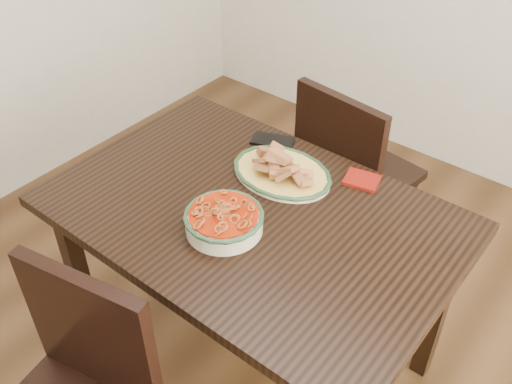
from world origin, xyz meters
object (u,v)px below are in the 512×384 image
Objects in this scene: noodle_bowl at (224,219)px; smartphone at (273,141)px; dining_table at (252,230)px; fish_plate at (282,165)px; chair_far at (350,169)px.

noodle_bowl is 1.59× the size of smartphone.
smartphone is (-0.18, 0.35, 0.09)m from dining_table.
fish_plate is at bearing -65.74° from smartphone.
dining_table is 8.30× the size of smartphone.
smartphone reaches higher than dining_table.
chair_far is at bearing 91.08° from noodle_bowl.
chair_far is 0.87m from noodle_bowl.
smartphone is (-0.15, 0.14, -0.04)m from fish_plate.
smartphone is at bearing 117.71° from dining_table.
dining_table is 0.71m from chair_far.
chair_far reaches higher than dining_table.
chair_far is at bearing 88.77° from fish_plate.
noodle_bowl reaches higher than dining_table.
fish_plate reaches higher than dining_table.
chair_far is (-0.02, 0.69, -0.16)m from dining_table.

